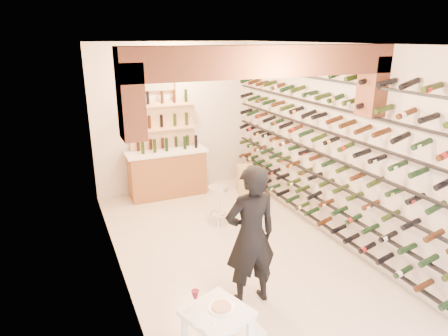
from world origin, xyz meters
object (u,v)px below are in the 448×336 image
back_counter (167,172)px  person (251,236)px  tasting_table (217,324)px  chrome_barstool (218,202)px  crate_lower (250,186)px  wine_rack (316,147)px

back_counter → person: bearing=-90.5°
back_counter → tasting_table: 4.99m
back_counter → chrome_barstool: size_ratio=2.30×
back_counter → crate_lower: bearing=-19.1°
tasting_table → crate_lower: (2.59, 4.32, -0.50)m
person → chrome_barstool: bearing=-100.6°
back_counter → crate_lower: (1.69, -0.59, -0.37)m
crate_lower → wine_rack: bearing=-86.2°
crate_lower → tasting_table: bearing=-120.9°
wine_rack → crate_lower: size_ratio=10.68×
back_counter → tasting_table: back_counter is taller
tasting_table → chrome_barstool: size_ratio=1.32×
back_counter → person: size_ratio=0.91×
chrome_barstool → wine_rack: bearing=-33.8°
tasting_table → chrome_barstool: (1.35, 3.18, -0.23)m
person → crate_lower: (1.72, 3.35, -0.77)m
chrome_barstool → crate_lower: chrome_barstool is taller
tasting_table → person: (0.87, 0.98, 0.27)m
person → crate_lower: size_ratio=3.50×
wine_rack → chrome_barstool: size_ratio=7.72×
back_counter → tasting_table: bearing=-100.4°
back_counter → tasting_table: (-0.90, -4.91, 0.13)m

